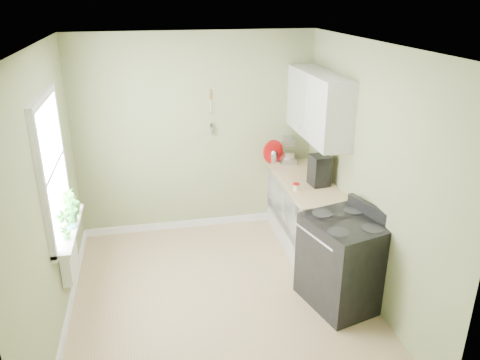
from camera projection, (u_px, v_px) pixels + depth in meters
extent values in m
cube|color=#A5845B|center=(220.00, 300.00, 5.14)|extent=(3.20, 3.60, 0.02)
cube|color=white|center=(215.00, 44.00, 4.12)|extent=(3.20, 3.60, 0.02)
cube|color=#8E9767|center=(196.00, 135.00, 6.27)|extent=(3.20, 0.02, 2.70)
cube|color=#8E9767|center=(46.00, 200.00, 4.32)|extent=(0.02, 3.60, 2.70)
cube|color=#8E9767|center=(369.00, 174.00, 4.93)|extent=(0.02, 3.60, 2.70)
cube|color=silver|center=(305.00, 214.00, 6.12)|extent=(0.60, 1.60, 0.87)
cube|color=tan|center=(306.00, 182.00, 5.95)|extent=(0.64, 1.60, 0.04)
cube|color=silver|center=(318.00, 105.00, 5.71)|extent=(0.35, 1.40, 0.80)
cube|color=white|center=(51.00, 168.00, 4.53)|extent=(0.02, 1.00, 1.30)
cube|color=white|center=(42.00, 98.00, 4.27)|extent=(0.06, 1.14, 0.07)
cube|color=white|center=(63.00, 231.00, 4.79)|extent=(0.06, 1.14, 0.07)
cube|color=white|center=(53.00, 168.00, 4.53)|extent=(0.04, 1.00, 0.04)
cube|color=white|center=(69.00, 229.00, 4.79)|extent=(0.18, 1.14, 0.04)
cube|color=white|center=(69.00, 260.00, 4.86)|extent=(0.12, 0.50, 0.35)
cylinder|color=tan|center=(211.00, 96.00, 6.08)|extent=(0.02, 0.02, 0.10)
cylinder|color=silver|center=(211.00, 105.00, 6.13)|extent=(0.01, 0.01, 0.16)
cylinder|color=silver|center=(211.00, 130.00, 6.25)|extent=(0.01, 0.14, 0.14)
cube|color=black|center=(343.00, 263.00, 4.94)|extent=(0.86, 0.95, 0.94)
cube|color=black|center=(346.00, 222.00, 4.76)|extent=(0.86, 0.95, 0.03)
cube|color=black|center=(375.00, 214.00, 4.79)|extent=(0.27, 0.78, 0.15)
cylinder|color=#B2B2B7|center=(313.00, 236.00, 4.74)|extent=(0.19, 0.63, 0.02)
cube|color=#A01213|center=(309.00, 247.00, 4.91)|extent=(0.08, 0.23, 0.40)
cube|color=#B2B2B7|center=(287.00, 159.00, 6.57)|extent=(0.24, 0.33, 0.08)
cube|color=#B2B2B7|center=(285.00, 147.00, 6.64)|extent=(0.13, 0.09, 0.23)
cube|color=#B2B2B7|center=(288.00, 140.00, 6.49)|extent=(0.17, 0.32, 0.10)
sphere|color=#B2B2B7|center=(285.00, 135.00, 6.58)|extent=(0.12, 0.12, 0.12)
cylinder|color=silver|center=(289.00, 156.00, 6.50)|extent=(0.17, 0.17, 0.14)
cylinder|color=silver|center=(273.00, 158.00, 6.52)|extent=(0.11, 0.11, 0.14)
cone|color=silver|center=(273.00, 152.00, 6.49)|extent=(0.11, 0.11, 0.04)
cylinder|color=silver|center=(268.00, 157.00, 6.50)|extent=(0.10, 0.03, 0.08)
cube|color=black|center=(319.00, 170.00, 5.74)|extent=(0.24, 0.26, 0.38)
cylinder|color=black|center=(316.00, 179.00, 5.78)|extent=(0.12, 0.12, 0.13)
cylinder|color=#A3090A|center=(273.00, 152.00, 6.49)|extent=(0.33, 0.18, 0.33)
cylinder|color=beige|center=(296.00, 187.00, 5.64)|extent=(0.08, 0.08, 0.08)
cylinder|color=#A3090A|center=(296.00, 184.00, 5.62)|extent=(0.08, 0.08, 0.01)
imported|color=#317728|center=(64.00, 225.00, 4.50)|extent=(0.19, 0.17, 0.30)
imported|color=#317728|center=(69.00, 207.00, 4.84)|extent=(0.24, 0.23, 0.33)
imported|color=#317728|center=(72.00, 200.00, 5.04)|extent=(0.22, 0.22, 0.31)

